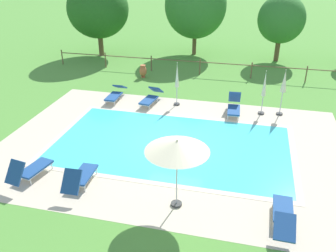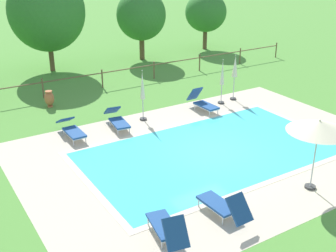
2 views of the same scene
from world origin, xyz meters
name	(u,v)px [view 1 (image 1 of 2)]	position (x,y,z in m)	size (l,w,h in m)	color
ground_plane	(171,144)	(0.00, 0.00, 0.00)	(160.00, 160.00, 0.00)	#518E38
pool_deck_paving	(171,144)	(0.00, 0.00, 0.00)	(14.45, 10.20, 0.01)	beige
swimming_pool_water	(171,144)	(0.00, 0.00, 0.01)	(9.78, 5.53, 0.01)	#42CCD6
pool_coping_rim	(171,144)	(0.00, 0.00, 0.01)	(10.26, 6.01, 0.01)	beige
sun_lounger_north_near_steps	(116,94)	(-4.11, 4.17, 0.35)	(0.61, 2.07, 0.72)	navy
sun_lounger_north_mid	(283,214)	(4.37, -3.97, 0.35)	(0.65, 2.08, 0.72)	navy
sun_lounger_north_far	(151,97)	(-2.07, 4.09, 0.37)	(0.86, 2.08, 0.81)	navy
sun_lounger_north_end	(30,170)	(-4.34, -3.66, 0.40)	(0.92, 1.89, 1.02)	navy
sun_lounger_south_near_corner	(234,106)	(2.34, 3.83, 0.40)	(0.69, 1.85, 1.01)	navy
sun_lounger_south_mid	(80,177)	(-2.39, -3.63, 0.39)	(0.67, 1.89, 0.98)	navy
patio_umbrella_open_foreground	(177,147)	(1.07, -3.86, 2.18)	(1.98, 1.98, 2.42)	#383838
patio_umbrella_closed_row_west	(284,84)	(4.59, 4.26, 1.60)	(0.32, 0.32, 2.34)	#383838
patio_umbrella_closed_row_mid_west	(177,79)	(-0.69, 4.26, 1.43)	(0.32, 0.32, 2.33)	#383838
patio_umbrella_closed_row_mid_east	(264,88)	(3.69, 4.12, 1.38)	(0.32, 0.32, 2.27)	#383838
terracotta_urn_near_fence	(143,71)	(-3.77, 8.16, 0.44)	(0.46, 0.46, 0.82)	#B7663D
perimeter_fence	(225,66)	(1.35, 9.62, 0.69)	(23.31, 0.08, 1.05)	brown
tree_west_mid	(98,9)	(-8.54, 12.59, 3.47)	(4.54, 4.54, 5.61)	brown
tree_centre	(281,19)	(4.69, 14.16, 3.01)	(3.32, 3.32, 4.72)	brown
tree_east_mid	(196,6)	(-1.55, 14.57, 3.68)	(4.60, 4.60, 6.10)	brown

